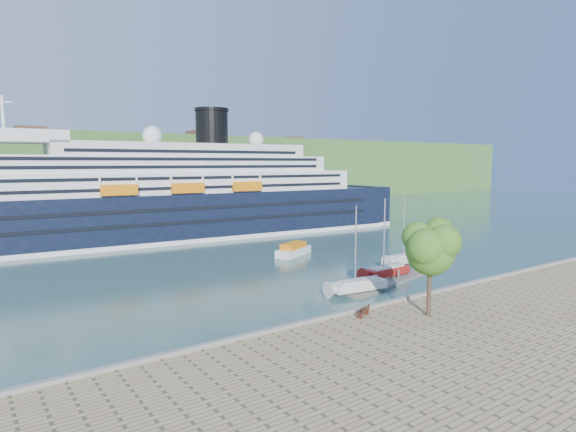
# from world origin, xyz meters

# --- Properties ---
(ground) EXTENTS (400.00, 400.00, 0.00)m
(ground) POSITION_xyz_m (0.00, 0.00, 0.00)
(ground) COLOR #325A54
(ground) RESTS_ON ground
(far_hillside) EXTENTS (400.00, 50.00, 24.00)m
(far_hillside) POSITION_xyz_m (0.00, 145.00, 12.00)
(far_hillside) COLOR #386227
(far_hillside) RESTS_ON ground
(quay_coping) EXTENTS (220.00, 0.50, 0.30)m
(quay_coping) POSITION_xyz_m (0.00, -0.20, 1.15)
(quay_coping) COLOR slate
(quay_coping) RESTS_ON promenade
(cruise_ship) EXTENTS (113.25, 22.71, 25.26)m
(cruise_ship) POSITION_xyz_m (-9.35, 56.48, 12.63)
(cruise_ship) COLOR black
(cruise_ship) RESTS_ON ground
(park_bench) EXTENTS (1.76, 1.21, 1.05)m
(park_bench) POSITION_xyz_m (-10.98, -1.61, 1.52)
(park_bench) COLOR #422312
(park_bench) RESTS_ON promenade
(promenade_tree) EXTENTS (5.75, 5.75, 9.52)m
(promenade_tree) POSITION_xyz_m (-6.02, -4.78, 5.76)
(promenade_tree) COLOR #37641A
(promenade_tree) RESTS_ON promenade
(floating_pontoon) EXTENTS (16.18, 5.88, 0.36)m
(floating_pontoon) POSITION_xyz_m (2.54, 7.67, 0.18)
(floating_pontoon) COLOR slate
(floating_pontoon) RESTS_ON ground
(sailboat_white_near) EXTENTS (7.52, 2.91, 9.46)m
(sailboat_white_near) POSITION_xyz_m (-3.73, 6.65, 4.73)
(sailboat_white_near) COLOR silver
(sailboat_white_near) RESTS_ON ground
(sailboat_red) EXTENTS (7.63, 2.42, 9.75)m
(sailboat_red) POSITION_xyz_m (3.84, 9.73, 4.88)
(sailboat_red) COLOR maroon
(sailboat_red) RESTS_ON ground
(sailboat_white_far) EXTENTS (7.38, 2.44, 9.39)m
(sailboat_white_far) POSITION_xyz_m (12.21, 14.05, 4.70)
(sailboat_white_far) COLOR silver
(sailboat_white_far) RESTS_ON ground
(tender_launch) EXTENTS (7.71, 5.36, 2.03)m
(tender_launch) POSITION_xyz_m (3.28, 29.07, 1.01)
(tender_launch) COLOR orange
(tender_launch) RESTS_ON ground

